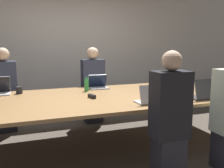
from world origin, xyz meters
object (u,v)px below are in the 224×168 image
(person_near_midright, at_px, (170,118))
(bottle_far_center, at_px, (87,85))
(person_far_left, at_px, (5,91))
(laptop_near_right, at_px, (203,93))
(laptop_near_midright, at_px, (151,98))
(cup_far_left, at_px, (19,90))
(person_far_center, at_px, (93,86))
(stapler, at_px, (92,96))
(cup_near_right, at_px, (218,94))
(laptop_far_center, at_px, (98,84))

(person_near_midright, distance_m, bottle_far_center, 1.62)
(person_far_left, bearing_deg, laptop_near_right, -34.88)
(laptop_near_midright, bearing_deg, cup_far_left, -38.43)
(person_far_center, relative_size, bottle_far_center, 6.27)
(person_far_left, height_order, person_far_center, person_far_left)
(cup_far_left, xyz_separation_m, person_far_center, (1.27, 0.49, -0.10))
(cup_far_left, xyz_separation_m, stapler, (0.93, -0.67, -0.03))
(cup_near_right, height_order, laptop_far_center, laptop_far_center)
(person_near_midright, bearing_deg, stapler, -60.21)
(person_near_midright, distance_m, laptop_near_right, 0.92)
(laptop_far_center, bearing_deg, person_far_left, 160.61)
(cup_far_left, distance_m, person_near_midright, 2.26)
(laptop_near_midright, bearing_deg, person_near_midright, 86.74)
(cup_near_right, distance_m, person_far_center, 2.15)
(person_far_center, bearing_deg, cup_near_right, -52.41)
(laptop_near_right, bearing_deg, bottle_far_center, -39.60)
(laptop_near_right, bearing_deg, person_far_center, -59.13)
(laptop_near_right, xyz_separation_m, cup_near_right, (0.28, 0.03, -0.03))
(cup_near_right, distance_m, stapler, 1.74)
(cup_far_left, bearing_deg, stapler, -35.81)
(bottle_far_center, height_order, stapler, bottle_far_center)
(cup_near_right, bearing_deg, person_near_midright, -156.38)
(person_far_left, xyz_separation_m, person_near_midright, (1.74, -2.21, -0.01))
(cup_near_right, bearing_deg, person_far_left, 148.23)
(person_near_midright, xyz_separation_m, laptop_far_center, (-0.28, 1.70, 0.12))
(laptop_far_center, bearing_deg, person_far_center, 84.45)
(person_near_midright, height_order, stapler, person_near_midright)
(person_far_left, bearing_deg, laptop_far_center, -19.39)
(laptop_near_midright, relative_size, laptop_near_right, 1.07)
(laptop_near_midright, xyz_separation_m, laptop_far_center, (-0.31, 1.23, -0.00))
(laptop_far_center, relative_size, stapler, 2.01)
(laptop_near_midright, bearing_deg, person_far_left, -44.70)
(person_far_left, distance_m, person_far_center, 1.50)
(laptop_near_right, bearing_deg, person_far_left, -34.88)
(person_far_left, height_order, cup_far_left, person_far_left)
(person_far_left, bearing_deg, stapler, -45.97)
(cup_far_left, xyz_separation_m, cup_near_right, (2.58, -1.21, -0.00))
(cup_far_left, relative_size, laptop_near_right, 0.32)
(person_near_midright, bearing_deg, laptop_far_center, -80.59)
(laptop_near_right, height_order, stapler, laptop_near_right)
(laptop_far_center, relative_size, person_far_center, 0.22)
(laptop_far_center, bearing_deg, cup_near_right, -42.19)
(person_far_left, height_order, stapler, person_far_left)
(person_far_left, bearing_deg, bottle_far_center, -29.10)
(person_near_midright, bearing_deg, person_far_left, -51.84)
(cup_far_left, bearing_deg, person_near_midright, -48.14)
(person_near_midright, bearing_deg, laptop_near_midright, -93.26)
(person_far_left, height_order, cup_near_right, person_far_left)
(cup_near_right, height_order, bottle_far_center, bottle_far_center)
(stapler, bearing_deg, laptop_near_midright, -57.72)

